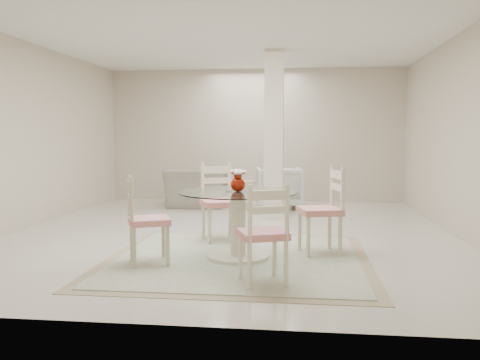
# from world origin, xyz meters

# --- Properties ---
(ground) EXTENTS (7.00, 7.00, 0.00)m
(ground) POSITION_xyz_m (0.00, 0.00, 0.00)
(ground) COLOR silver
(ground) RESTS_ON ground
(room_shell) EXTENTS (6.02, 7.02, 2.71)m
(room_shell) POSITION_xyz_m (0.00, 0.00, 1.86)
(room_shell) COLOR beige
(room_shell) RESTS_ON ground
(column) EXTENTS (0.30, 0.30, 2.70)m
(column) POSITION_xyz_m (0.50, 1.30, 1.35)
(column) COLOR beige
(column) RESTS_ON ground
(area_rug) EXTENTS (2.83, 2.83, 0.02)m
(area_rug) POSITION_xyz_m (0.26, -1.51, 0.01)
(area_rug) COLOR tan
(area_rug) RESTS_ON ground
(dining_table) EXTENTS (1.29, 1.29, 0.74)m
(dining_table) POSITION_xyz_m (0.26, -1.51, 0.38)
(dining_table) COLOR #EEE9C4
(dining_table) RESTS_ON ground
(red_vase) EXTENTS (0.19, 0.17, 0.24)m
(red_vase) POSITION_xyz_m (0.26, -1.52, 0.86)
(red_vase) COLOR #9F1604
(red_vase) RESTS_ON dining_table
(dining_chair_east) EXTENTS (0.54, 0.54, 1.11)m
(dining_chair_east) POSITION_xyz_m (1.22, -1.16, 0.58)
(dining_chair_east) COLOR #F2E6C7
(dining_chair_east) RESTS_ON ground
(dining_chair_north) EXTENTS (0.58, 0.58, 1.10)m
(dining_chair_north) POSITION_xyz_m (-0.11, -0.56, 0.58)
(dining_chair_north) COLOR #F0E7C5
(dining_chair_north) RESTS_ON ground
(dining_chair_west) EXTENTS (0.54, 0.54, 1.03)m
(dining_chair_west) POSITION_xyz_m (-0.69, -1.87, 0.54)
(dining_chair_west) COLOR beige
(dining_chair_west) RESTS_ON ground
(dining_chair_south) EXTENTS (0.52, 0.52, 1.02)m
(dining_chair_south) POSITION_xyz_m (0.61, -2.47, 0.54)
(dining_chair_south) COLOR #F6EECA
(dining_chair_south) RESTS_ON ground
(recliner_taupe) EXTENTS (1.12, 0.98, 0.72)m
(recliner_taupe) POSITION_xyz_m (-1.01, 2.48, 0.36)
(recliner_taupe) COLOR gray
(recliner_taupe) RESTS_ON ground
(armchair_white) EXTENTS (0.92, 0.94, 0.76)m
(armchair_white) POSITION_xyz_m (0.54, 2.51, 0.38)
(armchair_white) COLOR white
(armchair_white) RESTS_ON ground
(side_table) EXTENTS (0.49, 0.49, 0.51)m
(side_table) POSITION_xyz_m (-0.12, 2.34, 0.24)
(side_table) COLOR tan
(side_table) RESTS_ON ground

